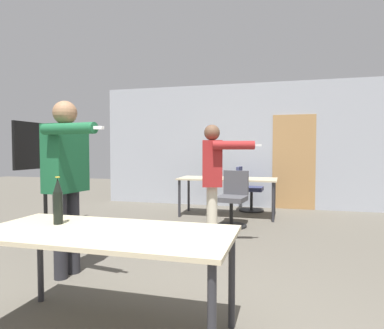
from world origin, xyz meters
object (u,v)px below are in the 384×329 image
Objects in this scene: tv_screen at (45,161)px; office_chair_side_rolled at (248,190)px; person_left_plaid at (67,170)px; office_chair_near_pushed at (233,200)px; drink_cup at (213,175)px; beer_bottle at (58,202)px; person_center_tall at (213,172)px.

tv_screen is 1.83× the size of office_chair_side_rolled.
office_chair_near_pushed is at bearing 163.32° from person_left_plaid.
office_chair_side_rolled is 0.92m from drink_cup.
beer_bottle is (2.06, -2.44, -0.20)m from tv_screen.
tv_screen is at bearing -138.42° from drink_cup.
person_center_tall is 1.76× the size of office_chair_near_pushed.
person_center_tall is 1.23m from office_chair_near_pushed.
beer_bottle is at bearing -28.67° from person_center_tall.
drink_cup is at bearing 86.79° from beer_bottle.
office_chair_near_pushed is at bearing -1.22° from office_chair_side_rolled.
tv_screen is 2.72m from person_center_tall.
beer_bottle is 4.50m from drink_cup.
beer_bottle is (-0.66, -2.47, -0.07)m from person_center_tall.
person_center_tall is 4.62× the size of beer_bottle.
beer_bottle is at bearing -7.22° from office_chair_side_rolled.
person_center_tall is at bearing 92.86° from office_chair_near_pushed.
tv_screen reaches higher than office_chair_side_rolled.
office_chair_side_rolled is at bearing 161.51° from person_center_tall.
drink_cup is (2.31, 2.05, -0.31)m from tv_screen.
person_center_tall is 2.56m from beer_bottle.
office_chair_near_pushed is 1.12m from drink_cup.
person_left_plaid is 5.04× the size of beer_bottle.
office_chair_side_rolled is 5.16m from beer_bottle.
person_center_tall reaches higher than beer_bottle.
office_chair_side_rolled is (1.39, 4.23, -0.65)m from person_left_plaid.
office_chair_near_pushed is (2.83, 1.13, -0.67)m from tv_screen.
tv_screen is 16.45× the size of drink_cup.
beer_bottle is at bearing 39.86° from person_left_plaid.
office_chair_near_pushed is (0.12, 1.09, -0.54)m from person_center_tall.
person_left_plaid reaches higher than office_chair_near_pushed.
tv_screen is 1.04× the size of person_center_tall.
drink_cup is at bearing 177.85° from person_center_tall.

